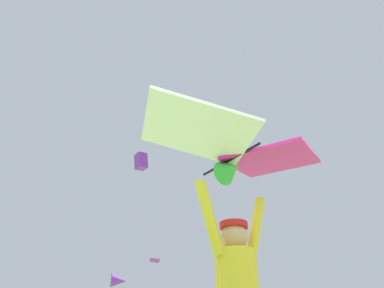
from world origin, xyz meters
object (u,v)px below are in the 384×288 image
object	(u,v)px
distant_kite_green_mid_right	(175,114)
distant_kite_purple_high_right	(155,260)
held_stunt_kite	(236,151)
distant_kite_purple_mid_left	(141,161)

from	to	relation	value
distant_kite_green_mid_right	distant_kite_purple_high_right	world-z (taller)	distant_kite_green_mid_right
held_stunt_kite	distant_kite_purple_mid_left	distance (m)	24.10
distant_kite_green_mid_right	distant_kite_purple_high_right	bearing A→B (deg)	110.28
distant_kite_purple_mid_left	distant_kite_purple_high_right	size ratio (longest dim) A/B	1.20
distant_kite_purple_mid_left	distant_kite_purple_high_right	bearing A→B (deg)	58.74
held_stunt_kite	distant_kite_purple_mid_left	bearing A→B (deg)	80.86
distant_kite_green_mid_right	distant_kite_purple_high_right	xyz separation A→B (m)	(-0.70, 1.89, -12.61)
held_stunt_kite	distant_kite_purple_mid_left	size ratio (longest dim) A/B	1.60
held_stunt_kite	distant_kite_purple_high_right	distance (m)	26.49
distant_kite_purple_high_right	distant_kite_purple_mid_left	bearing A→B (deg)	-121.26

